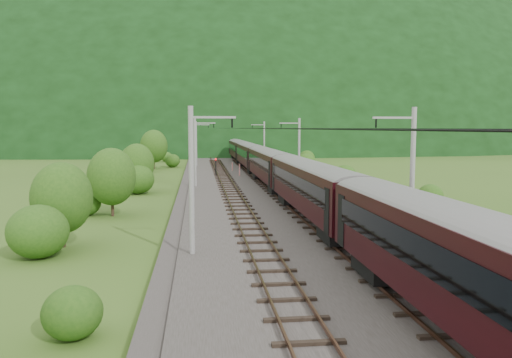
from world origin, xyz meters
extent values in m
plane|color=#345219|center=(0.00, 0.00, 0.00)|extent=(600.00, 600.00, 0.00)
cube|color=#38332D|center=(0.00, 10.00, 0.15)|extent=(14.00, 220.00, 0.30)
cube|color=brown|center=(-3.12, 10.00, 0.49)|extent=(0.08, 220.00, 0.15)
cube|color=brown|center=(-1.68, 10.00, 0.49)|extent=(0.08, 220.00, 0.15)
cube|color=black|center=(-2.40, 10.00, 0.36)|extent=(2.40, 220.00, 0.12)
cube|color=brown|center=(1.68, 10.00, 0.49)|extent=(0.08, 220.00, 0.15)
cube|color=brown|center=(3.12, 10.00, 0.49)|extent=(0.08, 220.00, 0.15)
cube|color=black|center=(2.40, 10.00, 0.36)|extent=(2.40, 220.00, 0.12)
cylinder|color=gray|center=(-6.20, 0.00, 4.30)|extent=(0.28, 0.28, 8.00)
cube|color=gray|center=(-5.00, 0.00, 7.70)|extent=(2.40, 0.12, 0.12)
cylinder|color=black|center=(-4.00, 0.00, 7.40)|extent=(0.10, 0.10, 0.50)
cylinder|color=gray|center=(-6.20, 32.00, 4.30)|extent=(0.28, 0.28, 8.00)
cube|color=gray|center=(-5.00, 32.00, 7.70)|extent=(2.40, 0.12, 0.12)
cylinder|color=black|center=(-4.00, 32.00, 7.40)|extent=(0.10, 0.10, 0.50)
cylinder|color=gray|center=(-6.20, 64.00, 4.30)|extent=(0.28, 0.28, 8.00)
cube|color=gray|center=(-5.00, 64.00, 7.70)|extent=(2.40, 0.12, 0.12)
cylinder|color=black|center=(-4.00, 64.00, 7.40)|extent=(0.10, 0.10, 0.50)
cylinder|color=gray|center=(-6.20, 96.00, 4.30)|extent=(0.28, 0.28, 8.00)
cube|color=gray|center=(-5.00, 96.00, 7.70)|extent=(2.40, 0.12, 0.12)
cylinder|color=black|center=(-4.00, 96.00, 7.40)|extent=(0.10, 0.10, 0.50)
cylinder|color=gray|center=(-6.20, 128.00, 4.30)|extent=(0.28, 0.28, 8.00)
cube|color=gray|center=(-5.00, 128.00, 7.70)|extent=(2.40, 0.12, 0.12)
cylinder|color=black|center=(-4.00, 128.00, 7.40)|extent=(0.10, 0.10, 0.50)
cylinder|color=gray|center=(6.20, 0.00, 4.30)|extent=(0.28, 0.28, 8.00)
cube|color=gray|center=(5.00, 0.00, 7.70)|extent=(2.40, 0.12, 0.12)
cylinder|color=black|center=(4.00, 0.00, 7.40)|extent=(0.10, 0.10, 0.50)
cylinder|color=gray|center=(6.20, 32.00, 4.30)|extent=(0.28, 0.28, 8.00)
cube|color=gray|center=(5.00, 32.00, 7.70)|extent=(2.40, 0.12, 0.12)
cylinder|color=black|center=(4.00, 32.00, 7.40)|extent=(0.10, 0.10, 0.50)
cylinder|color=gray|center=(6.20, 64.00, 4.30)|extent=(0.28, 0.28, 8.00)
cube|color=gray|center=(5.00, 64.00, 7.70)|extent=(2.40, 0.12, 0.12)
cylinder|color=black|center=(4.00, 64.00, 7.40)|extent=(0.10, 0.10, 0.50)
cylinder|color=gray|center=(6.20, 96.00, 4.30)|extent=(0.28, 0.28, 8.00)
cube|color=gray|center=(5.00, 96.00, 7.70)|extent=(2.40, 0.12, 0.12)
cylinder|color=black|center=(4.00, 96.00, 7.40)|extent=(0.10, 0.10, 0.50)
cylinder|color=gray|center=(6.20, 128.00, 4.30)|extent=(0.28, 0.28, 8.00)
cube|color=gray|center=(5.00, 128.00, 7.70)|extent=(2.40, 0.12, 0.12)
cylinder|color=black|center=(4.00, 128.00, 7.40)|extent=(0.10, 0.10, 0.50)
cylinder|color=black|center=(-2.40, 10.00, 7.10)|extent=(0.03, 198.00, 0.03)
cylinder|color=black|center=(2.40, 10.00, 7.10)|extent=(0.03, 198.00, 0.03)
ellipsoid|color=black|center=(0.00, 260.00, 0.00)|extent=(504.00, 360.00, 244.00)
ellipsoid|color=black|center=(-120.00, 300.00, 0.00)|extent=(336.00, 280.00, 132.00)
cube|color=black|center=(2.40, -13.39, 2.90)|extent=(2.81, 21.33, 2.91)
cylinder|color=slate|center=(2.40, -13.39, 4.21)|extent=(2.81, 21.22, 2.81)
cube|color=black|center=(0.97, -13.39, 3.25)|extent=(0.05, 18.77, 1.11)
cube|color=black|center=(2.40, -5.92, 1.01)|extent=(2.13, 3.10, 0.87)
cube|color=black|center=(2.40, 8.53, 2.90)|extent=(2.81, 21.33, 2.91)
cylinder|color=slate|center=(2.40, 8.53, 4.21)|extent=(2.81, 21.22, 2.81)
cube|color=black|center=(0.97, 8.53, 3.25)|extent=(0.05, 18.77, 1.11)
cube|color=black|center=(3.83, 8.53, 3.25)|extent=(0.05, 18.77, 1.11)
cube|color=black|center=(2.40, 1.07, 1.01)|extent=(2.13, 3.10, 0.87)
cube|color=black|center=(2.40, 16.00, 1.01)|extent=(2.13, 3.10, 0.87)
cube|color=black|center=(2.40, 30.46, 2.90)|extent=(2.81, 21.33, 2.91)
cylinder|color=slate|center=(2.40, 30.46, 4.21)|extent=(2.81, 21.22, 2.81)
cube|color=black|center=(0.97, 30.46, 3.25)|extent=(0.05, 18.77, 1.11)
cube|color=black|center=(3.83, 30.46, 3.25)|extent=(0.05, 18.77, 1.11)
cube|color=black|center=(2.40, 22.99, 1.01)|extent=(2.13, 3.10, 0.87)
cube|color=black|center=(2.40, 37.92, 1.01)|extent=(2.13, 3.10, 0.87)
cube|color=black|center=(2.40, 52.38, 2.90)|extent=(2.81, 21.33, 2.91)
cylinder|color=slate|center=(2.40, 52.38, 4.21)|extent=(2.81, 21.22, 2.81)
cube|color=black|center=(0.97, 52.38, 3.25)|extent=(0.05, 18.77, 1.11)
cube|color=black|center=(3.83, 52.38, 3.25)|extent=(0.05, 18.77, 1.11)
cube|color=black|center=(2.40, 44.92, 1.01)|extent=(2.13, 3.10, 0.87)
cube|color=black|center=(2.40, 59.85, 1.01)|extent=(2.13, 3.10, 0.87)
cube|color=black|center=(2.40, 74.30, 2.90)|extent=(2.81, 21.33, 2.91)
cylinder|color=slate|center=(2.40, 74.30, 4.21)|extent=(2.81, 21.22, 2.81)
cube|color=black|center=(0.97, 74.30, 3.25)|extent=(0.05, 18.77, 1.11)
cube|color=black|center=(3.83, 74.30, 3.25)|extent=(0.05, 18.77, 1.11)
cube|color=black|center=(2.40, 66.84, 1.01)|extent=(2.13, 3.10, 0.87)
cube|color=black|center=(2.40, 81.77, 1.01)|extent=(2.13, 3.10, 0.87)
cube|color=#134F96|center=(2.40, 104.95, 2.90)|extent=(2.81, 17.45, 2.91)
cylinder|color=slate|center=(2.40, 104.95, 4.21)|extent=(2.81, 17.36, 2.81)
cube|color=black|center=(0.97, 104.95, 3.25)|extent=(0.05, 15.36, 1.11)
cube|color=black|center=(3.83, 104.95, 3.25)|extent=(0.05, 15.36, 1.11)
cube|color=black|center=(2.40, 98.84, 1.01)|extent=(2.13, 3.10, 0.87)
cube|color=black|center=(2.40, 111.06, 1.01)|extent=(2.13, 3.10, 0.87)
cube|color=gold|center=(2.40, 113.48, 2.70)|extent=(2.87, 0.50, 2.62)
cube|color=gold|center=(2.40, 96.43, 2.70)|extent=(2.87, 0.50, 2.62)
cube|color=black|center=(2.40, 107.95, 4.88)|extent=(0.08, 1.60, 0.87)
cylinder|color=red|center=(-0.47, 52.34, 0.97)|extent=(0.14, 0.14, 1.34)
cylinder|color=red|center=(0.01, 44.10, 1.15)|extent=(0.18, 0.18, 1.70)
cylinder|color=black|center=(-3.34, 45.40, 1.43)|extent=(0.16, 0.16, 2.25)
sphere|color=red|center=(-3.34, 45.40, 2.61)|extent=(0.27, 0.27, 0.27)
ellipsoid|color=#255015|center=(-10.11, -9.95, 0.91)|extent=(2.03, 2.03, 1.83)
ellipsoid|color=#255015|center=(-14.61, 1.21, 1.48)|extent=(3.30, 3.30, 2.97)
ellipsoid|color=#255015|center=(-14.96, 14.67, 1.08)|extent=(2.39, 2.39, 2.15)
ellipsoid|color=#255015|center=(-12.40, 27.83, 1.62)|extent=(3.61, 3.61, 3.24)
ellipsoid|color=#255015|center=(-14.75, 41.13, 1.10)|extent=(2.44, 2.44, 2.20)
ellipsoid|color=#255015|center=(-14.96, 54.31, 1.58)|extent=(3.52, 3.52, 3.16)
ellipsoid|color=#255015|center=(-10.53, 64.65, 1.21)|extent=(2.69, 2.69, 2.42)
ellipsoid|color=#255015|center=(-12.52, 79.34, 1.07)|extent=(2.37, 2.37, 2.14)
ellipsoid|color=#255015|center=(-12.84, 89.89, 1.45)|extent=(3.22, 3.22, 2.90)
cylinder|color=black|center=(-13.93, 3.68, 1.39)|extent=(0.24, 0.24, 2.78)
ellipsoid|color=#255015|center=(-13.93, 3.68, 2.98)|extent=(3.58, 3.58, 4.30)
cylinder|color=black|center=(-12.79, 14.15, 1.51)|extent=(0.24, 0.24, 3.01)
ellipsoid|color=#255015|center=(-12.79, 14.15, 3.23)|extent=(3.87, 3.87, 4.65)
cylinder|color=black|center=(-12.57, 29.15, 1.47)|extent=(0.24, 0.24, 2.95)
ellipsoid|color=#255015|center=(-12.57, 29.15, 3.16)|extent=(3.79, 3.79, 4.55)
cylinder|color=black|center=(-15.19, 44.52, 1.24)|extent=(0.24, 0.24, 2.47)
ellipsoid|color=#255015|center=(-15.19, 44.52, 2.65)|extent=(3.18, 3.18, 3.82)
cylinder|color=black|center=(-13.52, 61.32, 1.85)|extent=(0.24, 0.24, 3.71)
ellipsoid|color=#255015|center=(-13.52, 61.32, 3.97)|extent=(4.77, 4.77, 5.72)
ellipsoid|color=#255015|center=(14.18, 14.10, 1.03)|extent=(2.28, 2.28, 2.05)
ellipsoid|color=#255015|center=(10.94, 28.82, 1.30)|extent=(2.88, 2.88, 2.59)
ellipsoid|color=#255015|center=(10.20, 46.75, 1.48)|extent=(3.29, 3.29, 2.96)
ellipsoid|color=#255015|center=(14.18, 63.85, 1.34)|extent=(2.98, 2.98, 2.68)
camera|label=1|loc=(-5.81, -26.86, 7.14)|focal=35.00mm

